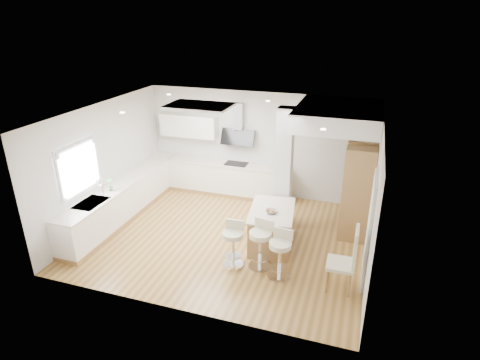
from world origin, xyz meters
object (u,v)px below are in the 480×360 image
at_px(peninsula, 271,227).
at_px(bar_stool_a, 233,242).
at_px(dining_chair, 348,258).
at_px(bar_stool_b, 261,242).
at_px(bar_stool_c, 280,252).

height_order(peninsula, bar_stool_a, bar_stool_a).
bearing_deg(dining_chair, bar_stool_b, 172.25).
relative_size(bar_stool_b, bar_stool_c, 1.04).
distance_m(bar_stool_c, dining_chair, 1.22).
bearing_deg(bar_stool_a, bar_stool_b, 7.37).
distance_m(bar_stool_b, dining_chair, 1.65).
bearing_deg(bar_stool_a, dining_chair, -5.39).
bearing_deg(dining_chair, bar_stool_c, 178.85).
xyz_separation_m(peninsula, dining_chair, (1.64, -1.07, 0.25)).
bearing_deg(bar_stool_a, bar_stool_c, -8.49).
bearing_deg(bar_stool_c, bar_stool_a, 179.71).
height_order(peninsula, bar_stool_c, bar_stool_c).
bearing_deg(bar_stool_b, bar_stool_c, -12.59).
relative_size(bar_stool_a, bar_stool_b, 0.94).
distance_m(bar_stool_a, dining_chair, 2.18).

